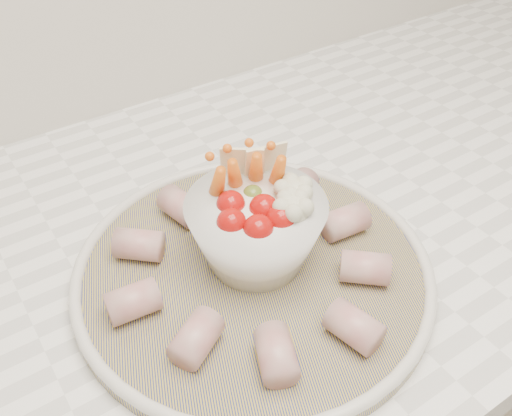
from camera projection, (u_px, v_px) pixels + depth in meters
serving_platter at (253, 270)px, 0.57m from camera, size 0.46×0.46×0.02m
veggie_bowl at (257, 226)px, 0.55m from camera, size 0.14×0.14×0.11m
cured_meat_rolls at (252, 256)px, 0.56m from camera, size 0.28×0.28×0.03m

